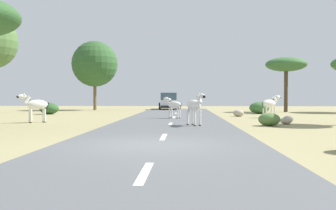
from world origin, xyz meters
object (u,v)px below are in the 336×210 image
(zebra_3, at_px, (173,105))
(tree_4, at_px, (286,65))
(zebra_1, at_px, (35,105))
(bush_3, at_px, (269,119))
(rock_1, at_px, (286,121))
(zebra_2, at_px, (270,104))
(car_0, at_px, (168,102))
(zebra_0, at_px, (195,106))
(bush_1, at_px, (49,109))
(rock_2, at_px, (288,119))
(bush_2, at_px, (259,108))
(tree_0, at_px, (95,64))
(rock_0, at_px, (238,113))

(zebra_3, height_order, tree_4, tree_4)
(zebra_1, xyz_separation_m, bush_3, (11.97, -1.75, -0.63))
(zebra_1, relative_size, rock_1, 2.58)
(zebra_2, xyz_separation_m, rock_1, (-0.48, -5.85, -0.75))
(zebra_1, relative_size, zebra_3, 1.17)
(car_0, xyz_separation_m, bush_3, (5.76, -22.11, -0.54))
(bush_3, bearing_deg, zebra_1, 171.69)
(bush_3, bearing_deg, zebra_0, -170.44)
(bush_1, xyz_separation_m, rock_2, (16.18, -9.01, -0.26))
(zebra_0, xyz_separation_m, rock_2, (5.05, 2.91, -0.78))
(zebra_1, height_order, tree_4, tree_4)
(car_0, height_order, bush_1, car_0)
(tree_4, bearing_deg, rock_1, -104.50)
(zebra_0, distance_m, bush_1, 16.32)
(bush_2, distance_m, rock_1, 11.77)
(zebra_0, bearing_deg, bush_2, -139.43)
(zebra_1, distance_m, rock_2, 13.51)
(car_0, xyz_separation_m, rock_2, (7.26, -19.79, -0.66))
(zebra_2, relative_size, rock_1, 2.52)
(bush_1, bearing_deg, bush_2, 5.46)
(zebra_0, xyz_separation_m, tree_0, (-9.70, 21.24, 3.76))
(tree_0, distance_m, bush_2, 17.62)
(bush_2, bearing_deg, bush_3, -98.84)
(bush_3, bearing_deg, tree_4, 72.97)
(zebra_0, distance_m, zebra_2, 9.20)
(bush_2, bearing_deg, zebra_0, -112.33)
(zebra_1, xyz_separation_m, car_0, (6.21, 20.36, -0.10))
(zebra_1, height_order, zebra_2, zebra_1)
(tree_4, xyz_separation_m, bush_2, (-3.05, -3.59, -3.74))
(tree_0, bearing_deg, bush_1, -98.71)
(zebra_2, xyz_separation_m, bush_1, (-16.25, 4.29, -0.47))
(zebra_2, height_order, rock_0, zebra_2)
(zebra_1, distance_m, car_0, 21.29)
(bush_3, relative_size, rock_2, 1.92)
(zebra_0, height_order, bush_1, zebra_0)
(rock_0, height_order, rock_1, rock_0)
(zebra_2, height_order, rock_2, zebra_2)
(rock_1, bearing_deg, zebra_3, 143.96)
(zebra_0, relative_size, bush_2, 0.97)
(zebra_3, distance_m, bush_3, 7.20)
(bush_2, distance_m, rock_2, 10.62)
(car_0, height_order, bush_3, car_0)
(tree_0, distance_m, rock_2, 23.96)
(zebra_3, relative_size, rock_0, 1.82)
(rock_2, bearing_deg, zebra_1, -177.59)
(bush_3, height_order, rock_1, bush_3)
(zebra_2, bearing_deg, rock_1, -35.10)
(zebra_0, distance_m, tree_4, 19.43)
(zebra_1, height_order, rock_0, zebra_1)
(zebra_0, height_order, zebra_1, zebra_0)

